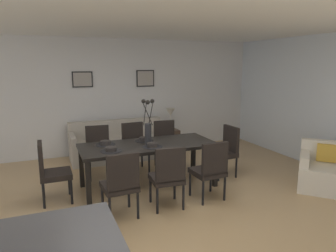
# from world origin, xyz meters

# --- Properties ---
(ground_plane) EXTENTS (9.00, 9.00, 0.00)m
(ground_plane) POSITION_xyz_m (0.00, 0.00, 0.00)
(ground_plane) COLOR tan
(back_wall_panel) EXTENTS (9.00, 0.10, 2.60)m
(back_wall_panel) POSITION_xyz_m (0.00, 3.25, 1.30)
(back_wall_panel) COLOR silver
(back_wall_panel) RESTS_ON ground
(side_window_wall) EXTENTS (0.10, 6.30, 2.60)m
(side_window_wall) POSITION_xyz_m (3.65, 0.40, 1.30)
(side_window_wall) COLOR white
(side_window_wall) RESTS_ON ground
(ceiling_panel) EXTENTS (9.00, 7.20, 0.08)m
(ceiling_panel) POSITION_xyz_m (0.00, 0.40, 2.64)
(ceiling_panel) COLOR white
(dining_table) EXTENTS (2.20, 0.94, 0.74)m
(dining_table) POSITION_xyz_m (0.16, 0.87, 0.67)
(dining_table) COLOR black
(dining_table) RESTS_ON ground
(dining_chair_near_left) EXTENTS (0.46, 0.46, 0.92)m
(dining_chair_near_left) POSITION_xyz_m (-0.53, -0.04, 0.51)
(dining_chair_near_left) COLOR black
(dining_chair_near_left) RESTS_ON ground
(dining_chair_near_right) EXTENTS (0.46, 0.46, 0.92)m
(dining_chair_near_right) POSITION_xyz_m (-0.52, 1.73, 0.51)
(dining_chair_near_right) COLOR black
(dining_chair_near_right) RESTS_ON ground
(dining_chair_far_left) EXTENTS (0.47, 0.47, 0.92)m
(dining_chair_far_left) POSITION_xyz_m (0.15, -0.00, 0.51)
(dining_chair_far_left) COLOR black
(dining_chair_far_left) RESTS_ON ground
(dining_chair_far_right) EXTENTS (0.46, 0.46, 0.92)m
(dining_chair_far_right) POSITION_xyz_m (0.18, 1.77, 0.51)
(dining_chair_far_right) COLOR black
(dining_chair_far_right) RESTS_ON ground
(dining_chair_mid_left) EXTENTS (0.46, 0.46, 0.92)m
(dining_chair_mid_left) POSITION_xyz_m (0.84, 0.01, 0.51)
(dining_chair_mid_left) COLOR black
(dining_chair_mid_left) RESTS_ON ground
(dining_chair_mid_right) EXTENTS (0.46, 0.46, 0.92)m
(dining_chair_mid_right) POSITION_xyz_m (0.82, 1.74, 0.51)
(dining_chair_mid_right) COLOR black
(dining_chair_mid_right) RESTS_ON ground
(dining_chair_head_west) EXTENTS (0.44, 0.44, 0.92)m
(dining_chair_head_west) POSITION_xyz_m (-1.38, 0.84, 0.51)
(dining_chair_head_west) COLOR black
(dining_chair_head_west) RESTS_ON ground
(dining_chair_head_east) EXTENTS (0.46, 0.46, 0.92)m
(dining_chair_head_east) POSITION_xyz_m (1.64, 0.84, 0.51)
(dining_chair_head_east) COLOR black
(dining_chair_head_east) RESTS_ON ground
(centerpiece_vase) EXTENTS (0.21, 0.23, 0.73)m
(centerpiece_vase) POSITION_xyz_m (0.16, 0.87, 1.02)
(centerpiece_vase) COLOR #232326
(centerpiece_vase) RESTS_ON dining_table
(placemat_near_left) EXTENTS (0.32, 0.32, 0.01)m
(placemat_near_left) POSITION_xyz_m (-0.50, 0.66, 0.74)
(placemat_near_left) COLOR black
(placemat_near_left) RESTS_ON dining_table
(bowl_near_left) EXTENTS (0.17, 0.17, 0.07)m
(bowl_near_left) POSITION_xyz_m (-0.50, 0.66, 0.78)
(bowl_near_left) COLOR #2D2826
(bowl_near_left) RESTS_ON dining_table
(placemat_near_right) EXTENTS (0.32, 0.32, 0.01)m
(placemat_near_right) POSITION_xyz_m (-0.50, 1.08, 0.74)
(placemat_near_right) COLOR black
(placemat_near_right) RESTS_ON dining_table
(bowl_near_right) EXTENTS (0.17, 0.17, 0.07)m
(bowl_near_right) POSITION_xyz_m (-0.50, 1.08, 0.78)
(bowl_near_right) COLOR #2D2826
(bowl_near_right) RESTS_ON dining_table
(placemat_far_left) EXTENTS (0.32, 0.32, 0.01)m
(placemat_far_left) POSITION_xyz_m (0.16, 0.66, 0.74)
(placemat_far_left) COLOR black
(placemat_far_left) RESTS_ON dining_table
(bowl_far_left) EXTENTS (0.17, 0.17, 0.07)m
(bowl_far_left) POSITION_xyz_m (0.16, 0.66, 0.78)
(bowl_far_left) COLOR #2D2826
(bowl_far_left) RESTS_ON dining_table
(placemat_far_right) EXTENTS (0.32, 0.32, 0.01)m
(placemat_far_right) POSITION_xyz_m (0.16, 1.08, 0.74)
(placemat_far_right) COLOR black
(placemat_far_right) RESTS_ON dining_table
(bowl_far_right) EXTENTS (0.17, 0.17, 0.07)m
(bowl_far_right) POSITION_xyz_m (0.16, 1.08, 0.78)
(bowl_far_right) COLOR #2D2826
(bowl_far_right) RESTS_ON dining_table
(sofa) EXTENTS (2.09, 0.84, 0.80)m
(sofa) POSITION_xyz_m (0.10, 2.70, 0.28)
(sofa) COLOR #B2A899
(sofa) RESTS_ON ground
(side_table) EXTENTS (0.36, 0.36, 0.52)m
(side_table) POSITION_xyz_m (1.33, 2.74, 0.26)
(side_table) COLOR #3D2D23
(side_table) RESTS_ON ground
(table_lamp) EXTENTS (0.22, 0.22, 0.51)m
(table_lamp) POSITION_xyz_m (1.33, 2.74, 0.89)
(table_lamp) COLOR beige
(table_lamp) RESTS_ON side_table
(armchair) EXTENTS (1.13, 1.13, 0.75)m
(armchair) POSITION_xyz_m (2.84, -0.30, 0.29)
(armchair) COLOR beige
(armchair) RESTS_ON ground
(framed_picture_left) EXTENTS (0.44, 0.03, 0.34)m
(framed_picture_left) POSITION_xyz_m (-0.56, 3.18, 1.70)
(framed_picture_left) COLOR black
(framed_picture_center) EXTENTS (0.43, 0.03, 0.39)m
(framed_picture_center) POSITION_xyz_m (0.87, 3.18, 1.70)
(framed_picture_center) COLOR black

